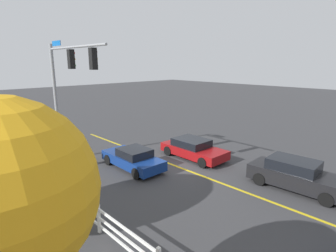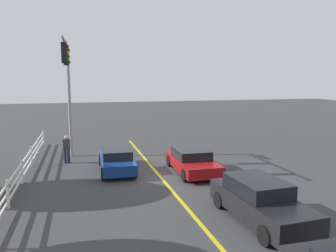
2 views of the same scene
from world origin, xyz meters
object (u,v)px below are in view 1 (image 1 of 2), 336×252
car_0 (133,159)px  car_1 (193,149)px  car_2 (296,175)px  tree_0 (0,194)px  pedestrian (70,154)px

car_0 → car_1: (-1.27, -3.92, 0.02)m
car_2 → tree_0: 12.76m
car_1 → car_2: bearing=2.8°
car_2 → tree_0: tree_0 is taller
pedestrian → tree_0: bearing=151.1°
car_1 → tree_0: tree_0 is taller
pedestrian → tree_0: size_ratio=0.30×
car_2 → pedestrian: 12.31m
car_0 → car_1: bearing=-106.7°
car_2 → car_0: bearing=-154.3°
car_1 → car_0: bearing=-107.0°
car_2 → car_1: bearing=179.5°
car_1 → tree_0: (-6.37, 12.09, 3.49)m
car_0 → car_1: 4.12m
pedestrian → car_0: bearing=-133.6°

